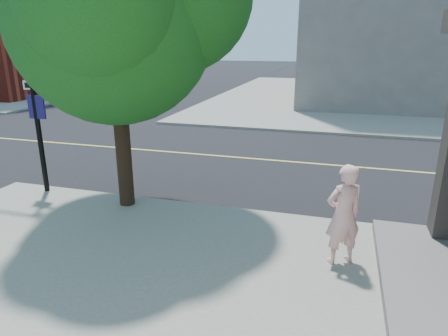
% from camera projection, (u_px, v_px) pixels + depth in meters
% --- Properties ---
extents(ground, '(140.00, 140.00, 0.00)m').
position_uv_depth(ground, '(47.00, 190.00, 11.00)').
color(ground, black).
rests_on(ground, ground).
extents(road_ew, '(140.00, 9.00, 0.01)m').
position_uv_depth(road_ew, '(128.00, 149.00, 15.11)').
color(road_ew, black).
rests_on(road_ew, ground).
extents(sidewalk_ne, '(29.00, 25.00, 0.12)m').
position_uv_depth(sidewalk_ne, '(434.00, 100.00, 27.02)').
color(sidewalk_ne, gray).
rests_on(sidewalk_ne, ground).
extents(man_on_phone, '(0.80, 0.72, 1.83)m').
position_uv_depth(man_on_phone, '(343.00, 215.00, 6.94)').
color(man_on_phone, '#F9B6AF').
rests_on(man_on_phone, sidewalk_se).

